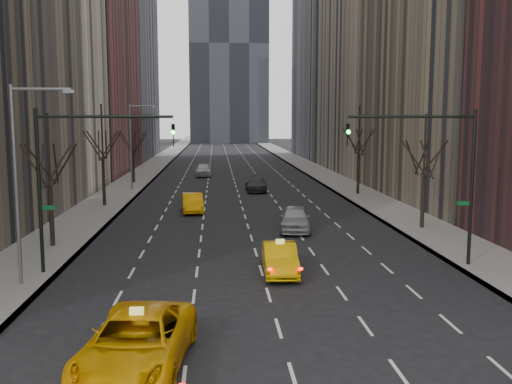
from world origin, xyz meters
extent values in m
plane|color=black|center=(0.00, 0.00, 0.00)|extent=(400.00, 400.00, 0.00)
cube|color=slate|center=(-12.25, 70.00, 0.07)|extent=(4.50, 320.00, 0.15)
cube|color=slate|center=(12.25, 70.00, 0.07)|extent=(4.50, 320.00, 0.15)
cube|color=brown|center=(-21.50, 66.00, 22.00)|extent=(14.00, 28.00, 44.00)
cube|color=slate|center=(21.50, 95.00, 29.00)|extent=(14.00, 30.00, 58.00)
cylinder|color=black|center=(-12.00, 18.00, 1.93)|extent=(0.28, 0.28, 3.57)
cylinder|color=black|center=(-12.00, 18.00, 5.84)|extent=(0.16, 0.16, 4.25)
cylinder|color=black|center=(-11.85, 18.85, 4.95)|extent=(0.42, 1.80, 2.52)
cylinder|color=black|center=(-11.19, 18.29, 4.95)|extent=(1.74, 0.72, 2.52)
cylinder|color=black|center=(-11.34, 17.45, 4.95)|extent=(1.46, 1.25, 2.52)
cylinder|color=black|center=(-12.15, 17.15, 4.95)|extent=(0.42, 1.80, 2.52)
cylinder|color=black|center=(-12.81, 17.71, 4.95)|extent=(1.74, 0.72, 2.52)
cylinder|color=black|center=(-12.66, 18.55, 4.95)|extent=(1.46, 1.25, 2.52)
cylinder|color=black|center=(-12.00, 34.00, 2.15)|extent=(0.28, 0.28, 3.99)
cylinder|color=black|center=(-12.00, 34.00, 6.52)|extent=(0.16, 0.16, 4.75)
cylinder|color=black|center=(-11.85, 34.85, 5.37)|extent=(0.42, 1.80, 2.52)
cylinder|color=black|center=(-11.19, 34.29, 5.37)|extent=(1.74, 0.72, 2.52)
cylinder|color=black|center=(-11.34, 33.45, 5.37)|extent=(1.46, 1.25, 2.52)
cylinder|color=black|center=(-12.15, 33.15, 5.37)|extent=(0.42, 1.80, 2.52)
cylinder|color=black|center=(-12.81, 33.71, 5.37)|extent=(1.74, 0.72, 2.52)
cylinder|color=black|center=(-12.66, 34.55, 5.37)|extent=(1.46, 1.25, 2.52)
cylinder|color=black|center=(-12.00, 52.00, 1.83)|extent=(0.28, 0.28, 3.36)
cylinder|color=black|center=(-12.00, 52.00, 5.51)|extent=(0.16, 0.16, 4.00)
cylinder|color=black|center=(-11.85, 52.85, 4.74)|extent=(0.42, 1.80, 2.52)
cylinder|color=black|center=(-11.19, 52.29, 4.74)|extent=(1.74, 0.72, 2.52)
cylinder|color=black|center=(-11.34, 51.45, 4.74)|extent=(1.46, 1.25, 2.52)
cylinder|color=black|center=(-12.15, 51.15, 4.74)|extent=(0.42, 1.80, 2.52)
cylinder|color=black|center=(-12.81, 51.71, 4.74)|extent=(1.74, 0.72, 2.52)
cylinder|color=black|center=(-12.66, 52.55, 4.74)|extent=(1.46, 1.25, 2.52)
cylinder|color=black|center=(12.00, 22.00, 1.93)|extent=(0.28, 0.28, 3.57)
cylinder|color=black|center=(12.00, 22.00, 5.84)|extent=(0.16, 0.16, 4.25)
cylinder|color=black|center=(12.15, 22.85, 4.95)|extent=(0.42, 1.80, 2.52)
cylinder|color=black|center=(12.81, 22.29, 4.95)|extent=(1.74, 0.72, 2.52)
cylinder|color=black|center=(12.66, 21.45, 4.95)|extent=(1.46, 1.25, 2.52)
cylinder|color=black|center=(11.85, 21.15, 4.95)|extent=(0.42, 1.80, 2.52)
cylinder|color=black|center=(11.19, 21.71, 4.95)|extent=(1.74, 0.72, 2.52)
cylinder|color=black|center=(11.34, 22.55, 4.95)|extent=(1.46, 1.25, 2.52)
cylinder|color=black|center=(12.00, 40.00, 2.15)|extent=(0.28, 0.28, 3.99)
cylinder|color=black|center=(12.00, 40.00, 6.52)|extent=(0.16, 0.16, 4.75)
cylinder|color=black|center=(12.15, 40.85, 5.37)|extent=(0.42, 1.80, 2.52)
cylinder|color=black|center=(12.81, 40.29, 5.37)|extent=(1.74, 0.72, 2.52)
cylinder|color=black|center=(12.66, 39.45, 5.37)|extent=(1.46, 1.25, 2.52)
cylinder|color=black|center=(11.85, 39.15, 5.37)|extent=(0.42, 1.80, 2.52)
cylinder|color=black|center=(11.19, 39.71, 5.37)|extent=(1.74, 0.72, 2.52)
cylinder|color=black|center=(11.34, 40.55, 5.37)|extent=(1.46, 1.25, 2.52)
cylinder|color=black|center=(-10.80, 12.00, 4.15)|extent=(0.18, 0.18, 8.00)
cylinder|color=black|center=(-7.55, 12.00, 7.75)|extent=(6.50, 0.14, 0.14)
imported|color=black|center=(-4.30, 12.00, 6.85)|extent=(0.18, 0.22, 1.10)
sphere|color=#0CFF33|center=(-4.30, 11.82, 7.00)|extent=(0.20, 0.20, 0.20)
cube|color=#0C5926|center=(-10.40, 12.00, 3.35)|extent=(0.70, 0.04, 0.22)
cylinder|color=black|center=(10.80, 12.00, 4.15)|extent=(0.18, 0.18, 8.00)
cylinder|color=black|center=(7.55, 12.00, 7.75)|extent=(6.50, 0.14, 0.14)
imported|color=black|center=(4.30, 12.00, 6.85)|extent=(0.18, 0.22, 1.10)
sphere|color=#0CFF33|center=(4.30, 11.82, 7.00)|extent=(0.20, 0.20, 0.20)
cube|color=#0C5926|center=(10.40, 12.00, 3.35)|extent=(0.70, 0.04, 0.22)
cylinder|color=slate|center=(-11.20, 10.00, 4.65)|extent=(0.16, 0.16, 9.00)
cylinder|color=slate|center=(-9.90, 10.00, 8.95)|extent=(2.60, 0.14, 0.14)
cube|color=slate|center=(-8.70, 10.00, 8.85)|extent=(0.50, 0.22, 0.15)
cylinder|color=slate|center=(-11.20, 45.00, 4.65)|extent=(0.16, 0.16, 9.00)
cylinder|color=slate|center=(-9.90, 45.00, 8.95)|extent=(2.60, 0.14, 0.14)
cube|color=slate|center=(-8.70, 45.00, 8.85)|extent=(0.50, 0.22, 0.15)
imported|color=#E39D04|center=(-4.70, 0.79, 0.89)|extent=(3.60, 6.65, 1.77)
imported|color=#D79F04|center=(0.89, 11.41, 0.76)|extent=(1.77, 4.66, 1.52)
imported|color=#989A9F|center=(3.12, 22.11, 0.86)|extent=(2.66, 5.25, 1.71)
imported|color=#FEA805|center=(-4.18, 30.53, 0.77)|extent=(1.97, 4.77, 1.54)
imported|color=#2B2A2F|center=(1.97, 43.71, 0.76)|extent=(2.16, 5.25, 1.52)
imported|color=silver|center=(-3.96, 59.84, 0.86)|extent=(2.16, 5.09, 1.72)
camera|label=1|loc=(-2.24, -16.04, 7.67)|focal=40.00mm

